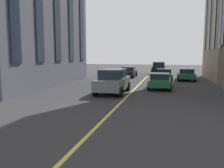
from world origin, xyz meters
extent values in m
cube|color=#D8C64C|center=(20.00, 0.00, 0.00)|extent=(80.00, 0.16, 0.01)
cube|color=#1E6038|center=(35.54, -2.37, 0.59)|extent=(4.40, 1.80, 0.55)
cube|color=#19232D|center=(35.32, -2.37, 1.12)|extent=(1.85, 1.58, 0.50)
cylinder|color=black|center=(36.99, -1.50, 0.32)|extent=(0.64, 0.22, 0.64)
cylinder|color=black|center=(36.99, -3.23, 0.32)|extent=(0.64, 0.22, 0.64)
cylinder|color=black|center=(34.09, -1.50, 0.32)|extent=(0.64, 0.22, 0.64)
cylinder|color=black|center=(34.09, -3.23, 0.32)|extent=(0.64, 0.22, 0.64)
cube|color=#1E6038|center=(36.34, -4.90, 0.59)|extent=(4.40, 1.80, 0.55)
cube|color=#19232D|center=(36.12, -4.90, 1.12)|extent=(1.85, 1.58, 0.50)
cylinder|color=black|center=(37.79, -4.04, 0.32)|extent=(0.64, 0.22, 0.64)
cylinder|color=black|center=(37.79, -5.76, 0.32)|extent=(0.64, 0.22, 0.64)
cylinder|color=black|center=(34.89, -4.04, 0.32)|extent=(0.64, 0.22, 0.64)
cylinder|color=black|center=(34.89, -5.76, 0.32)|extent=(0.64, 0.22, 0.64)
cube|color=black|center=(38.46, 2.37, 0.59)|extent=(4.40, 1.80, 0.55)
cube|color=#19232D|center=(38.68, 2.37, 1.12)|extent=(1.85, 1.58, 0.50)
cylinder|color=black|center=(37.01, 1.51, 0.32)|extent=(0.64, 0.22, 0.64)
cylinder|color=black|center=(37.01, 3.24, 0.32)|extent=(0.64, 0.22, 0.64)
cylinder|color=black|center=(39.91, 1.51, 0.32)|extent=(0.64, 0.22, 0.64)
cylinder|color=black|center=(39.91, 3.24, 0.32)|extent=(0.64, 0.22, 0.64)
cube|color=#1E6038|center=(28.71, -2.14, 0.59)|extent=(4.40, 1.80, 0.55)
cube|color=#19232D|center=(28.49, -2.14, 1.12)|extent=(1.85, 1.58, 0.50)
cylinder|color=black|center=(30.17, -1.28, 0.32)|extent=(0.64, 0.22, 0.64)
cylinder|color=black|center=(30.17, -3.01, 0.32)|extent=(0.64, 0.22, 0.64)
cylinder|color=black|center=(27.26, -1.28, 0.32)|extent=(0.64, 0.22, 0.64)
cylinder|color=black|center=(27.26, -3.01, 0.32)|extent=(0.64, 0.22, 0.64)
cube|color=black|center=(44.67, -1.39, 0.78)|extent=(4.70, 1.95, 0.80)
cube|color=#19232D|center=(44.67, -1.39, 1.53)|extent=(2.58, 1.72, 0.70)
cylinder|color=black|center=(46.22, -0.45, 0.38)|extent=(0.76, 0.27, 0.76)
cylinder|color=black|center=(46.22, -2.32, 0.38)|extent=(0.76, 0.27, 0.76)
cylinder|color=black|center=(43.12, -0.45, 0.38)|extent=(0.76, 0.27, 0.76)
cylinder|color=black|center=(43.12, -2.32, 0.38)|extent=(0.76, 0.27, 0.76)
cube|color=slate|center=(25.20, 1.33, 0.78)|extent=(4.70, 1.95, 0.80)
cube|color=#19232D|center=(25.20, 1.33, 1.53)|extent=(2.59, 1.72, 0.70)
cylinder|color=black|center=(23.65, 0.39, 0.38)|extent=(0.76, 0.27, 0.76)
cylinder|color=black|center=(23.65, 2.26, 0.38)|extent=(0.76, 0.27, 0.76)
cylinder|color=black|center=(26.75, 0.39, 0.38)|extent=(0.76, 0.27, 0.76)
cylinder|color=black|center=(26.75, 2.26, 0.38)|extent=(0.76, 0.27, 0.76)
cube|color=#19232D|center=(31.44, 7.45, 8.72)|extent=(1.10, 0.10, 12.75)
cube|color=#19232D|center=(34.60, 7.45, 8.72)|extent=(1.10, 0.10, 12.75)
camera|label=1|loc=(7.88, -2.82, 2.96)|focal=37.03mm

